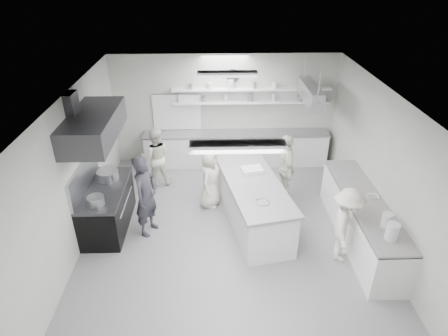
{
  "coord_description": "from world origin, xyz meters",
  "views": [
    {
      "loc": [
        -0.32,
        -6.45,
        5.18
      ],
      "look_at": [
        -0.11,
        0.6,
        1.29
      ],
      "focal_mm": 30.95,
      "sensor_mm": 36.0,
      "label": 1
    }
  ],
  "objects_px": {
    "stove": "(108,208)",
    "cook_back": "(156,157)",
    "cook_stove": "(146,196)",
    "prep_island": "(253,204)",
    "back_counter": "(236,149)",
    "right_counter": "(361,220)"
  },
  "relations": [
    {
      "from": "stove",
      "to": "cook_back",
      "type": "relative_size",
      "value": 1.19
    },
    {
      "from": "cook_back",
      "to": "cook_stove",
      "type": "bearing_deg",
      "value": 87.53
    },
    {
      "from": "prep_island",
      "to": "cook_back",
      "type": "relative_size",
      "value": 1.76
    },
    {
      "from": "back_counter",
      "to": "right_counter",
      "type": "bearing_deg",
      "value": -55.35
    },
    {
      "from": "right_counter",
      "to": "cook_stove",
      "type": "height_order",
      "value": "cook_stove"
    },
    {
      "from": "stove",
      "to": "back_counter",
      "type": "height_order",
      "value": "back_counter"
    },
    {
      "from": "right_counter",
      "to": "cook_stove",
      "type": "relative_size",
      "value": 1.85
    },
    {
      "from": "stove",
      "to": "prep_island",
      "type": "height_order",
      "value": "prep_island"
    },
    {
      "from": "cook_stove",
      "to": "cook_back",
      "type": "bearing_deg",
      "value": 24.59
    },
    {
      "from": "back_counter",
      "to": "cook_stove",
      "type": "relative_size",
      "value": 2.81
    },
    {
      "from": "right_counter",
      "to": "prep_island",
      "type": "bearing_deg",
      "value": 163.92
    },
    {
      "from": "back_counter",
      "to": "prep_island",
      "type": "height_order",
      "value": "prep_island"
    },
    {
      "from": "back_counter",
      "to": "stove",
      "type": "bearing_deg",
      "value": -136.01
    },
    {
      "from": "cook_stove",
      "to": "prep_island",
      "type": "bearing_deg",
      "value": -61.19
    },
    {
      "from": "prep_island",
      "to": "cook_back",
      "type": "xyz_separation_m",
      "value": [
        -2.28,
        1.75,
        0.27
      ]
    },
    {
      "from": "back_counter",
      "to": "cook_back",
      "type": "bearing_deg",
      "value": -153.6
    },
    {
      "from": "prep_island",
      "to": "cook_back",
      "type": "distance_m",
      "value": 2.89
    },
    {
      "from": "prep_island",
      "to": "cook_stove",
      "type": "bearing_deg",
      "value": 174.6
    },
    {
      "from": "prep_island",
      "to": "cook_back",
      "type": "height_order",
      "value": "cook_back"
    },
    {
      "from": "prep_island",
      "to": "stove",
      "type": "bearing_deg",
      "value": 168.96
    },
    {
      "from": "right_counter",
      "to": "cook_back",
      "type": "distance_m",
      "value": 5.03
    },
    {
      "from": "right_counter",
      "to": "cook_back",
      "type": "xyz_separation_m",
      "value": [
        -4.42,
        2.37,
        0.29
      ]
    }
  ]
}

